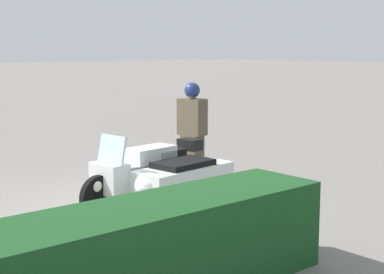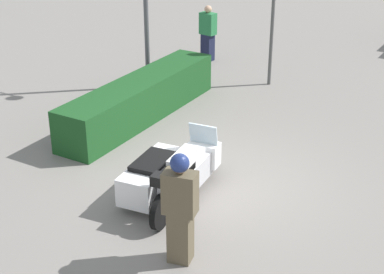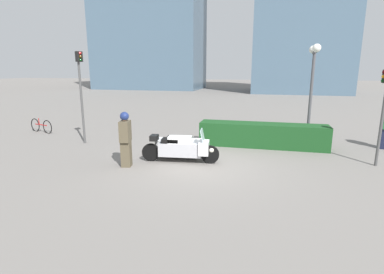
{
  "view_description": "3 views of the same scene",
  "coord_description": "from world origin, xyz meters",
  "views": [
    {
      "loc": [
        4.43,
        7.31,
        2.37
      ],
      "look_at": [
        -1.42,
        0.49,
        0.99
      ],
      "focal_mm": 55.0,
      "sensor_mm": 36.0,
      "label": 1
    },
    {
      "loc": [
        -8.42,
        -4.34,
        5.35
      ],
      "look_at": [
        -0.19,
        0.5,
        0.91
      ],
      "focal_mm": 55.0,
      "sensor_mm": 36.0,
      "label": 2
    },
    {
      "loc": [
        1.91,
        -8.92,
        3.04
      ],
      "look_at": [
        -0.42,
        0.46,
        0.84
      ],
      "focal_mm": 28.0,
      "sensor_mm": 36.0,
      "label": 3
    }
  ],
  "objects": [
    {
      "name": "officer_rider",
      "position": [
        -2.32,
        -0.56,
        0.93
      ],
      "size": [
        0.38,
        0.53,
        1.75
      ],
      "rotation": [
        0.0,
        0.0,
        0.21
      ],
      "color": "brown",
      "rests_on": "ground"
    },
    {
      "name": "hedge_bush_curbside",
      "position": [
        1.83,
        3.05,
        0.47
      ],
      "size": [
        4.97,
        0.94,
        0.93
      ],
      "primitive_type": "cube",
      "color": "#19471E",
      "rests_on": "ground"
    },
    {
      "name": "bicycle_parked",
      "position": [
        -8.73,
        3.26,
        0.32
      ],
      "size": [
        1.58,
        0.5,
        0.71
      ],
      "rotation": [
        0.0,
        0.0,
        -0.29
      ],
      "color": "black",
      "rests_on": "ground"
    },
    {
      "name": "police_motorcycle",
      "position": [
        -0.79,
        0.58,
        0.45
      ],
      "size": [
        2.59,
        1.24,
        1.14
      ],
      "rotation": [
        0.0,
        0.0,
        0.11
      ],
      "color": "black",
      "rests_on": "ground"
    },
    {
      "name": "ground_plane",
      "position": [
        0.0,
        0.0,
        0.0
      ],
      "size": [
        160.0,
        160.0,
        0.0
      ],
      "primitive_type": "plane",
      "color": "slate"
    },
    {
      "name": "traffic_light_near",
      "position": [
        5.4,
        1.41,
        2.02
      ],
      "size": [
        0.23,
        0.26,
        3.02
      ],
      "rotation": [
        0.0,
        0.0,
        3.16
      ],
      "color": "#4C4C4C",
      "rests_on": "ground"
    },
    {
      "name": "twin_lamp_post",
      "position": [
        3.65,
        4.09,
        2.97
      ],
      "size": [
        0.32,
        1.24,
        3.97
      ],
      "color": "#4C4C51",
      "rests_on": "ground"
    },
    {
      "name": "traffic_light_far",
      "position": [
        -5.37,
        1.83,
        2.42
      ],
      "size": [
        0.22,
        0.29,
        3.71
      ],
      "rotation": [
        0.0,
        0.0,
        -0.27
      ],
      "color": "#4C4C4C",
      "rests_on": "ground"
    }
  ]
}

